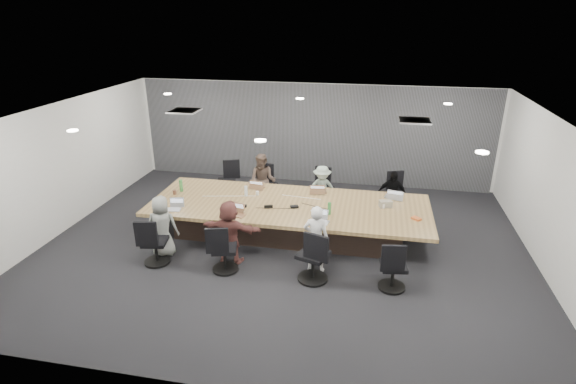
% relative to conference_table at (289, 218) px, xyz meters
% --- Properties ---
extents(floor, '(10.00, 8.00, 0.00)m').
position_rel_conference_table_xyz_m(floor, '(0.00, -0.50, -0.40)').
color(floor, black).
rests_on(floor, ground).
extents(ceiling, '(10.00, 8.00, 0.00)m').
position_rel_conference_table_xyz_m(ceiling, '(0.00, -0.50, 2.40)').
color(ceiling, white).
rests_on(ceiling, wall_back).
extents(wall_back, '(10.00, 0.00, 2.80)m').
position_rel_conference_table_xyz_m(wall_back, '(0.00, 3.50, 1.00)').
color(wall_back, silver).
rests_on(wall_back, ground).
extents(wall_front, '(10.00, 0.00, 2.80)m').
position_rel_conference_table_xyz_m(wall_front, '(0.00, -4.50, 1.00)').
color(wall_front, silver).
rests_on(wall_front, ground).
extents(wall_left, '(0.00, 8.00, 2.80)m').
position_rel_conference_table_xyz_m(wall_left, '(-5.00, -0.50, 1.00)').
color(wall_left, silver).
rests_on(wall_left, ground).
extents(wall_right, '(0.00, 8.00, 2.80)m').
position_rel_conference_table_xyz_m(wall_right, '(5.00, -0.50, 1.00)').
color(wall_right, silver).
rests_on(wall_right, ground).
extents(curtain, '(9.80, 0.04, 2.80)m').
position_rel_conference_table_xyz_m(curtain, '(0.00, 3.42, 1.00)').
color(curtain, '#54555A').
rests_on(curtain, ground).
extents(conference_table, '(6.00, 2.20, 0.74)m').
position_rel_conference_table_xyz_m(conference_table, '(0.00, 0.00, 0.00)').
color(conference_table, '#32251E').
rests_on(conference_table, ground).
extents(chair_0, '(0.69, 0.69, 0.80)m').
position_rel_conference_table_xyz_m(chair_0, '(-1.98, 1.70, -0.00)').
color(chair_0, black).
rests_on(chair_0, ground).
extents(chair_1, '(0.61, 0.61, 0.75)m').
position_rel_conference_table_xyz_m(chair_1, '(-0.92, 1.70, -0.03)').
color(chair_1, black).
rests_on(chair_1, ground).
extents(chair_2, '(0.60, 0.60, 0.76)m').
position_rel_conference_table_xyz_m(chair_2, '(0.55, 1.70, -0.02)').
color(chair_2, black).
rests_on(chair_2, ground).
extents(chair_3, '(0.65, 0.65, 0.76)m').
position_rel_conference_table_xyz_m(chair_3, '(2.22, 1.70, -0.02)').
color(chair_3, black).
rests_on(chair_3, ground).
extents(chair_4, '(0.61, 0.61, 0.78)m').
position_rel_conference_table_xyz_m(chair_4, '(-2.31, -1.70, -0.01)').
color(chair_4, black).
rests_on(chair_4, ground).
extents(chair_5, '(0.64, 0.64, 0.78)m').
position_rel_conference_table_xyz_m(chair_5, '(-0.90, -1.70, -0.01)').
color(chair_5, black).
rests_on(chair_5, ground).
extents(chair_6, '(0.75, 0.75, 0.87)m').
position_rel_conference_table_xyz_m(chair_6, '(0.78, -1.70, 0.04)').
color(chair_6, black).
rests_on(chair_6, ground).
extents(chair_7, '(0.58, 0.58, 0.76)m').
position_rel_conference_table_xyz_m(chair_7, '(2.20, -1.70, -0.02)').
color(chair_7, black).
rests_on(chair_7, ground).
extents(person_1, '(0.70, 0.55, 1.39)m').
position_rel_conference_table_xyz_m(person_1, '(-0.92, 1.35, 0.29)').
color(person_1, '#504037').
rests_on(person_1, ground).
extents(laptop_1, '(0.38, 0.29, 0.02)m').
position_rel_conference_table_xyz_m(laptop_1, '(-0.92, 0.80, 0.35)').
color(laptop_1, '#8C6647').
rests_on(laptop_1, conference_table).
extents(person_2, '(0.81, 0.52, 1.18)m').
position_rel_conference_table_xyz_m(person_2, '(0.55, 1.35, 0.19)').
color(person_2, '#91A696').
rests_on(person_2, ground).
extents(laptop_2, '(0.37, 0.28, 0.02)m').
position_rel_conference_table_xyz_m(laptop_2, '(0.55, 0.80, 0.35)').
color(laptop_2, '#8C6647').
rests_on(laptop_2, conference_table).
extents(person_3, '(0.71, 0.35, 1.17)m').
position_rel_conference_table_xyz_m(person_3, '(2.22, 1.35, 0.18)').
color(person_3, black).
rests_on(person_3, ground).
extents(laptop_3, '(0.40, 0.31, 0.02)m').
position_rel_conference_table_xyz_m(laptop_3, '(2.22, 0.80, 0.35)').
color(laptop_3, '#B2B2B7').
rests_on(laptop_3, conference_table).
extents(person_4, '(0.68, 0.50, 1.27)m').
position_rel_conference_table_xyz_m(person_4, '(-2.31, -1.35, 0.23)').
color(person_4, gray).
rests_on(person_4, ground).
extents(laptop_4, '(0.33, 0.25, 0.02)m').
position_rel_conference_table_xyz_m(laptop_4, '(-2.31, -0.80, 0.35)').
color(laptop_4, '#B2B2B7').
rests_on(laptop_4, conference_table).
extents(person_5, '(1.21, 0.44, 1.28)m').
position_rel_conference_table_xyz_m(person_5, '(-0.90, -1.35, 0.24)').
color(person_5, brown).
rests_on(person_5, ground).
extents(laptop_5, '(0.32, 0.26, 0.02)m').
position_rel_conference_table_xyz_m(laptop_5, '(-0.90, -0.80, 0.35)').
color(laptop_5, '#8C6647').
rests_on(laptop_5, conference_table).
extents(person_6, '(0.51, 0.36, 1.33)m').
position_rel_conference_table_xyz_m(person_6, '(0.78, -1.35, 0.26)').
color(person_6, silver).
rests_on(person_6, ground).
extents(laptop_6, '(0.38, 0.29, 0.02)m').
position_rel_conference_table_xyz_m(laptop_6, '(0.78, -0.80, 0.35)').
color(laptop_6, '#B2B2B7').
rests_on(laptop_6, conference_table).
extents(bottle_green_left, '(0.10, 0.10, 0.28)m').
position_rel_conference_table_xyz_m(bottle_green_left, '(-2.57, 0.23, 0.48)').
color(bottle_green_left, '#347F38').
rests_on(bottle_green_left, conference_table).
extents(bottle_green_right, '(0.09, 0.09, 0.26)m').
position_rel_conference_table_xyz_m(bottle_green_right, '(0.91, -0.37, 0.47)').
color(bottle_green_right, '#347F38').
rests_on(bottle_green_right, conference_table).
extents(bottle_clear, '(0.08, 0.08, 0.24)m').
position_rel_conference_table_xyz_m(bottle_clear, '(-1.03, 0.24, 0.46)').
color(bottle_clear, silver).
rests_on(bottle_clear, conference_table).
extents(cup_white_far, '(0.07, 0.07, 0.09)m').
position_rel_conference_table_xyz_m(cup_white_far, '(-0.79, 0.35, 0.38)').
color(cup_white_far, white).
rests_on(cup_white_far, conference_table).
extents(cup_white_near, '(0.08, 0.08, 0.10)m').
position_rel_conference_table_xyz_m(cup_white_near, '(2.00, 0.16, 0.39)').
color(cup_white_near, white).
rests_on(cup_white_near, conference_table).
extents(mug_brown, '(0.08, 0.08, 0.10)m').
position_rel_conference_table_xyz_m(mug_brown, '(-2.65, 0.03, 0.39)').
color(mug_brown, brown).
rests_on(mug_brown, conference_table).
extents(mic_left, '(0.17, 0.13, 0.03)m').
position_rel_conference_table_xyz_m(mic_left, '(-0.93, -0.34, 0.35)').
color(mic_left, black).
rests_on(mic_left, conference_table).
extents(mic_right, '(0.20, 0.17, 0.03)m').
position_rel_conference_table_xyz_m(mic_right, '(0.15, -0.17, 0.36)').
color(mic_right, black).
rests_on(mic_right, conference_table).
extents(stapler, '(0.18, 0.10, 0.07)m').
position_rel_conference_table_xyz_m(stapler, '(-0.38, -0.32, 0.37)').
color(stapler, black).
rests_on(stapler, conference_table).
extents(canvas_bag, '(0.30, 0.23, 0.14)m').
position_rel_conference_table_xyz_m(canvas_bag, '(2.05, 0.22, 0.41)').
color(canvas_bag, gray).
rests_on(canvas_bag, conference_table).
extents(snack_packet, '(0.22, 0.21, 0.04)m').
position_rel_conference_table_xyz_m(snack_packet, '(2.65, -0.29, 0.36)').
color(snack_packet, '#D65F26').
rests_on(snack_packet, conference_table).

